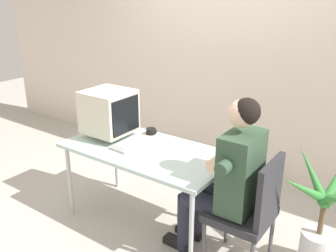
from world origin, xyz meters
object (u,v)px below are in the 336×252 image
(desk, at_px, (146,154))
(crt_monitor, at_px, (109,112))
(desk_mug, at_px, (151,133))
(person_seated, at_px, (227,177))
(keyboard, at_px, (136,142))
(office_chair, at_px, (250,209))
(potted_plant, at_px, (321,223))

(desk, height_order, crt_monitor, crt_monitor)
(crt_monitor, xyz_separation_m, desk_mug, (0.31, 0.20, -0.19))
(person_seated, relative_size, desk_mug, 13.64)
(keyboard, bearing_deg, office_chair, -3.81)
(keyboard, height_order, office_chair, office_chair)
(desk, relative_size, potted_plant, 1.59)
(crt_monitor, bearing_deg, keyboard, 1.54)
(desk, distance_m, desk_mug, 0.27)
(keyboard, bearing_deg, desk, -14.60)
(keyboard, distance_m, desk_mug, 0.19)
(potted_plant, xyz_separation_m, desk_mug, (-1.50, -0.05, 0.37))
(person_seated, bearing_deg, crt_monitor, 176.89)
(desk, distance_m, potted_plant, 1.44)
(desk, bearing_deg, office_chair, -2.18)
(person_seated, distance_m, desk_mug, 0.93)
(potted_plant, relative_size, desk_mug, 9.24)
(person_seated, xyz_separation_m, desk_mug, (-0.89, 0.26, 0.05))
(office_chair, distance_m, person_seated, 0.27)
(desk, distance_m, person_seated, 0.77)
(desk, distance_m, keyboard, 0.16)
(crt_monitor, height_order, office_chair, crt_monitor)
(crt_monitor, relative_size, keyboard, 0.91)
(office_chair, bearing_deg, desk_mug, 166.29)
(person_seated, distance_m, potted_plant, 0.76)
(desk, height_order, desk_mug, desk_mug)
(keyboard, relative_size, office_chair, 0.51)
(office_chair, bearing_deg, potted_plant, 36.07)
(keyboard, bearing_deg, desk_mug, 84.27)
(office_chair, relative_size, desk_mug, 9.53)
(desk, relative_size, keyboard, 3.03)
(office_chair, distance_m, desk_mug, 1.14)
(desk, xyz_separation_m, desk_mug, (-0.12, 0.23, 0.09))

